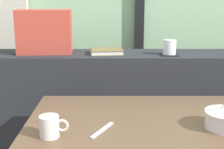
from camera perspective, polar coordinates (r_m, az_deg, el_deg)
The scene contains 8 objects.
dark_console_ledge at distance 2.10m, azimuth 2.69°, elevation -8.21°, with size 2.80×0.32×0.88m, color #23262B.
breakfast_table at distance 1.51m, azimuth 6.21°, elevation -11.71°, with size 1.06×0.63×0.70m.
coaster_square at distance 1.95m, azimuth 9.87°, elevation 3.45°, with size 0.10×0.10×0.01m, color black.
juice_glass at distance 1.94m, azimuth 9.92°, elevation 4.66°, with size 0.08×0.08×0.09m.
closed_book at distance 1.96m, azimuth -1.14°, elevation 4.05°, with size 0.21×0.16×0.03m.
throw_pillow at distance 1.99m, azimuth -11.88°, elevation 7.33°, with size 0.32×0.14×0.26m, color #B74233.
fork_utensil at distance 1.33m, azimuth -1.86°, elevation -9.70°, with size 0.02×0.17×0.01m, color silver.
ceramic_mug at distance 1.28m, azimuth -10.95°, elevation -8.93°, with size 0.11×0.08×0.08m.
Camera 1 is at (-0.10, -1.39, 1.24)m, focal length 52.23 mm.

